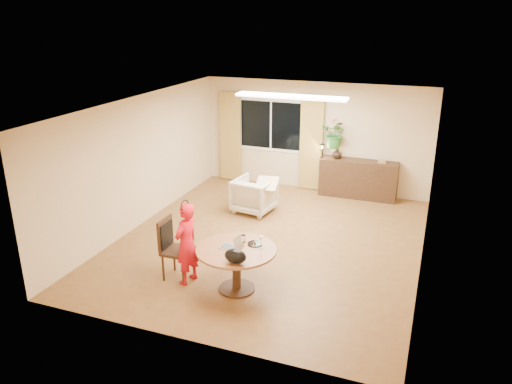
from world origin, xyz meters
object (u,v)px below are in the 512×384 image
at_px(dining_chair, 178,249).
at_px(child, 187,244).
at_px(sideboard, 358,179).
at_px(dining_table, 236,258).
at_px(armchair, 254,195).

bearing_deg(dining_chair, child, -15.82).
bearing_deg(sideboard, dining_chair, -113.39).
bearing_deg(child, dining_table, 104.05).
xyz_separation_m(dining_chair, child, (0.20, -0.06, 0.17)).
height_order(dining_table, armchair, armchair).
relative_size(dining_table, sideboard, 0.70).
bearing_deg(dining_chair, sideboard, 66.53).
bearing_deg(armchair, dining_table, 114.21).
distance_m(dining_chair, sideboard, 5.26).
height_order(dining_chair, child, child).
height_order(dining_table, child, child).
bearing_deg(child, armchair, -168.02).
xyz_separation_m(dining_table, sideboard, (1.05, 4.83, -0.11)).
distance_m(dining_table, sideboard, 4.95).
bearing_deg(child, sideboard, 169.69).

